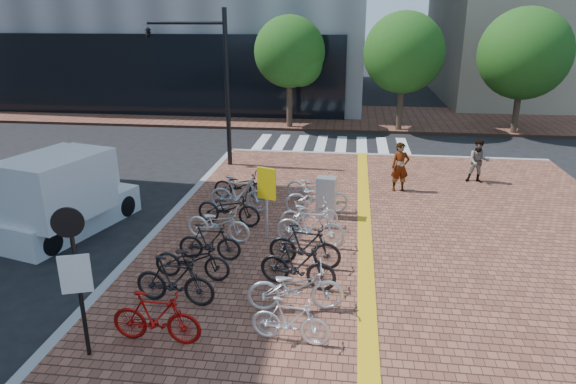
# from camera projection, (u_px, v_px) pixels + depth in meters

# --- Properties ---
(ground) EXTENTS (120.00, 120.00, 0.00)m
(ground) POSITION_uv_depth(u_px,v_px,m) (281.00, 286.00, 12.12)
(ground) COLOR black
(ground) RESTS_ON ground
(kerb_north) EXTENTS (14.00, 0.25, 0.15)m
(kerb_north) POSITION_uv_depth(u_px,v_px,m) (385.00, 156.00, 22.97)
(kerb_north) COLOR gray
(kerb_north) RESTS_ON ground
(far_sidewalk) EXTENTS (70.00, 8.00, 0.15)m
(far_sidewalk) POSITION_uv_depth(u_px,v_px,m) (328.00, 117.00, 31.77)
(far_sidewalk) COLOR brown
(far_sidewalk) RESTS_ON ground
(crosswalk) EXTENTS (7.50, 4.00, 0.01)m
(crosswalk) POSITION_uv_depth(u_px,v_px,m) (331.00, 145.00, 25.17)
(crosswalk) COLOR silver
(crosswalk) RESTS_ON ground
(street_trees) EXTENTS (16.20, 4.60, 6.35)m
(street_trees) POSITION_uv_depth(u_px,v_px,m) (424.00, 55.00, 26.52)
(street_trees) COLOR #38281E
(street_trees) RESTS_ON far_sidewalk
(bike_0) EXTENTS (1.77, 0.56, 1.06)m
(bike_0) POSITION_uv_depth(u_px,v_px,m) (156.00, 317.00, 9.64)
(bike_0) COLOR #A00D0B
(bike_0) RESTS_ON sidewalk
(bike_1) EXTENTS (1.86, 0.71, 1.09)m
(bike_1) POSITION_uv_depth(u_px,v_px,m) (175.00, 280.00, 10.95)
(bike_1) COLOR black
(bike_1) RESTS_ON sidewalk
(bike_2) EXTENTS (1.87, 0.75, 0.97)m
(bike_2) POSITION_uv_depth(u_px,v_px,m) (192.00, 260.00, 12.02)
(bike_2) COLOR black
(bike_2) RESTS_ON sidewalk
(bike_3) EXTENTS (1.61, 0.46, 0.97)m
(bike_3) POSITION_uv_depth(u_px,v_px,m) (210.00, 242.00, 12.95)
(bike_3) COLOR black
(bike_3) RESTS_ON sidewalk
(bike_4) EXTENTS (1.95, 0.98, 0.98)m
(bike_4) POSITION_uv_depth(u_px,v_px,m) (218.00, 223.00, 14.10)
(bike_4) COLOR white
(bike_4) RESTS_ON sidewalk
(bike_5) EXTENTS (2.03, 0.95, 1.03)m
(bike_5) POSITION_uv_depth(u_px,v_px,m) (229.00, 208.00, 15.13)
(bike_5) COLOR black
(bike_5) RESTS_ON sidewalk
(bike_6) EXTENTS (1.96, 0.66, 1.16)m
(bike_6) POSITION_uv_depth(u_px,v_px,m) (239.00, 194.00, 16.13)
(bike_6) COLOR #AFAEB3
(bike_6) RESTS_ON sidewalk
(bike_7) EXTENTS (1.88, 0.75, 0.97)m
(bike_7) POSITION_uv_depth(u_px,v_px,m) (240.00, 185.00, 17.25)
(bike_7) COLOR black
(bike_7) RESTS_ON sidewalk
(bike_8) EXTENTS (1.59, 0.64, 0.93)m
(bike_8) POSITION_uv_depth(u_px,v_px,m) (290.00, 321.00, 9.65)
(bike_8) COLOR white
(bike_8) RESTS_ON sidewalk
(bike_9) EXTENTS (2.10, 1.01, 1.06)m
(bike_9) POSITION_uv_depth(u_px,v_px,m) (295.00, 287.00, 10.71)
(bike_9) COLOR silver
(bike_9) RESTS_ON sidewalk
(bike_10) EXTENTS (1.88, 0.88, 1.09)m
(bike_10) POSITION_uv_depth(u_px,v_px,m) (298.00, 265.00, 11.61)
(bike_10) COLOR black
(bike_10) RESTS_ON sidewalk
(bike_11) EXTENTS (1.90, 0.81, 1.10)m
(bike_11) POSITION_uv_depth(u_px,v_px,m) (305.00, 246.00, 12.56)
(bike_11) COLOR black
(bike_11) RESTS_ON sidewalk
(bike_12) EXTENTS (1.97, 0.77, 1.15)m
(bike_12) POSITION_uv_depth(u_px,v_px,m) (310.00, 226.00, 13.66)
(bike_12) COLOR silver
(bike_12) RESTS_ON sidewalk
(bike_13) EXTENTS (1.78, 0.93, 0.89)m
(bike_13) POSITION_uv_depth(u_px,v_px,m) (309.00, 214.00, 14.88)
(bike_13) COLOR silver
(bike_13) RESTS_ON sidewalk
(bike_14) EXTENTS (2.08, 1.07, 1.04)m
(bike_14) POSITION_uv_depth(u_px,v_px,m) (317.00, 197.00, 16.01)
(bike_14) COLOR #B2B2B7
(bike_14) RESTS_ON sidewalk
(bike_15) EXTENTS (1.87, 0.92, 0.94)m
(bike_15) POSITION_uv_depth(u_px,v_px,m) (312.00, 186.00, 17.21)
(bike_15) COLOR #B1B1B6
(bike_15) RESTS_ON sidewalk
(pedestrian_a) EXTENTS (0.70, 0.52, 1.74)m
(pedestrian_a) POSITION_uv_depth(u_px,v_px,m) (400.00, 167.00, 17.96)
(pedestrian_a) COLOR gray
(pedestrian_a) RESTS_ON sidewalk
(pedestrian_b) EXTENTS (0.86, 0.71, 1.62)m
(pedestrian_b) POSITION_uv_depth(u_px,v_px,m) (478.00, 161.00, 18.89)
(pedestrian_b) COLOR #515567
(pedestrian_b) RESTS_ON sidewalk
(utility_box) EXTENTS (0.62, 0.48, 1.27)m
(utility_box) POSITION_uv_depth(u_px,v_px,m) (326.00, 197.00, 15.67)
(utility_box) COLOR silver
(utility_box) RESTS_ON sidewalk
(yellow_sign) EXTENTS (0.54, 0.23, 2.04)m
(yellow_sign) POSITION_uv_depth(u_px,v_px,m) (266.00, 190.00, 13.91)
(yellow_sign) COLOR #B7B7BC
(yellow_sign) RESTS_ON sidewalk
(notice_sign) EXTENTS (0.52, 0.21, 2.91)m
(notice_sign) POSITION_uv_depth(u_px,v_px,m) (75.00, 265.00, 8.81)
(notice_sign) COLOR black
(notice_sign) RESTS_ON sidewalk
(traffic_light_pole) EXTENTS (3.32, 1.28, 6.19)m
(traffic_light_pole) POSITION_uv_depth(u_px,v_px,m) (191.00, 59.00, 20.22)
(traffic_light_pole) COLOR black
(traffic_light_pole) RESTS_ON sidewalk
(box_truck) EXTENTS (2.88, 4.58, 2.46)m
(box_truck) POSITION_uv_depth(u_px,v_px,m) (64.00, 194.00, 14.87)
(box_truck) COLOR silver
(box_truck) RESTS_ON ground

